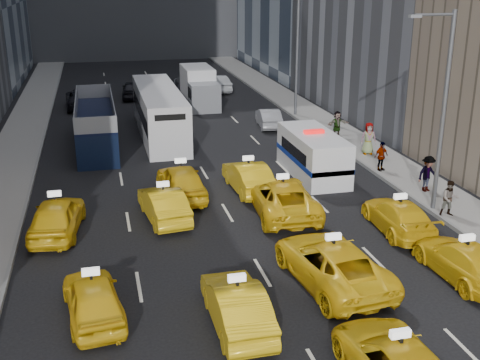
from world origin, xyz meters
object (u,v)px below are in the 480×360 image
object	(u,v)px
double_decker	(96,123)
city_bus	(159,112)
box_truck	(199,87)
nypd_van	(313,155)

from	to	relation	value
double_decker	city_bus	distance (m)	4.55
city_bus	double_decker	bearing A→B (deg)	-159.25
box_truck	double_decker	bearing A→B (deg)	-134.57
double_decker	nypd_van	bearing A→B (deg)	-42.99
nypd_van	double_decker	world-z (taller)	double_decker
box_truck	nypd_van	bearing A→B (deg)	-88.01
nypd_van	double_decker	xyz separation A→B (m)	(-11.28, 8.72, 0.34)
double_decker	city_bus	xyz separation A→B (m)	(4.18, 1.80, 0.09)
nypd_van	box_truck	world-z (taller)	box_truck
city_bus	box_truck	world-z (taller)	city_bus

